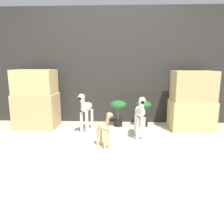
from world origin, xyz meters
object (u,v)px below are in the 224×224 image
Objects in this scene: zebra_left at (86,108)px; potted_palm_front at (118,108)px; potted_palm_back at (143,109)px; zebra_right at (140,113)px; giraffe_figurine at (104,128)px.

zebra_left is 1.38× the size of potted_palm_front.
potted_palm_back is at bearing 19.49° from zebra_left.
potted_palm_back is (0.12, 0.68, -0.07)m from zebra_right.
potted_palm_back is at bearing 3.24° from potted_palm_front.
zebra_left reaches higher than giraffe_figurine.
zebra_left reaches higher than potted_palm_front.
potted_palm_front is 0.47m from potted_palm_back.
zebra_left reaches higher than potted_palm_back.
zebra_left is at bearing 115.99° from giraffe_figurine.
zebra_left is 1.40× the size of potted_palm_back.
giraffe_figurine is 1.06× the size of potted_palm_front.
zebra_right is at bearing -61.57° from potted_palm_front.
giraffe_figurine is at bearing -99.45° from potted_palm_front.
zebra_right and zebra_left have the same top height.
zebra_right is at bearing 39.75° from giraffe_figurine.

